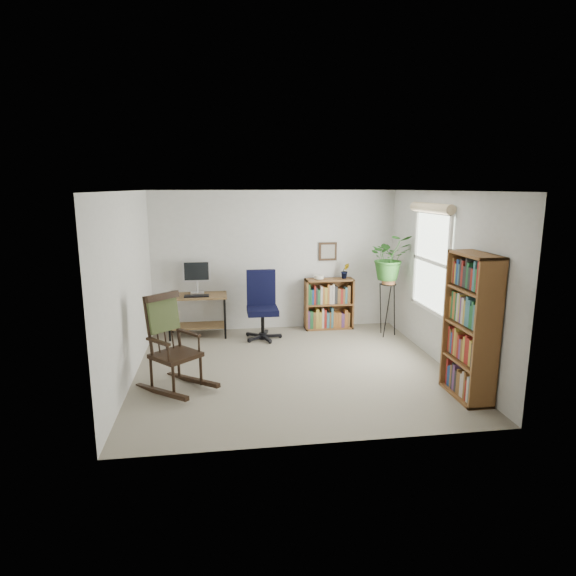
{
  "coord_description": "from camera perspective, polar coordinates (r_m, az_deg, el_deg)",
  "views": [
    {
      "loc": [
        -0.93,
        -6.18,
        2.45
      ],
      "look_at": [
        0.0,
        0.4,
        1.05
      ],
      "focal_mm": 30.0,
      "sensor_mm": 36.0,
      "label": 1
    }
  ],
  "objects": [
    {
      "name": "desk",
      "position": [
        8.17,
        -10.64,
        -3.22
      ],
      "size": [
        0.97,
        0.53,
        0.7
      ],
      "primitive_type": null,
      "color": "brown",
      "rests_on": "floor"
    },
    {
      "name": "low_bookshelf",
      "position": [
        8.45,
        4.87,
        -1.88
      ],
      "size": [
        0.84,
        0.28,
        0.89
      ],
      "primitive_type": null,
      "color": "brown",
      "rests_on": "floor"
    },
    {
      "name": "wall_right",
      "position": [
        7.0,
        17.77,
        1.03
      ],
      "size": [
        0.0,
        4.0,
        2.4
      ],
      "primitive_type": "cube",
      "color": "silver",
      "rests_on": "ground"
    },
    {
      "name": "monitor",
      "position": [
        8.16,
        -10.76,
        1.3
      ],
      "size": [
        0.46,
        0.16,
        0.56
      ],
      "primitive_type": null,
      "color": "silver",
      "rests_on": "desk"
    },
    {
      "name": "potted_plant_small",
      "position": [
        8.43,
        6.77,
        1.5
      ],
      "size": [
        0.13,
        0.24,
        0.11
      ],
      "primitive_type": "imported",
      "color": "#296222",
      "rests_on": "low_bookshelf"
    },
    {
      "name": "keyboard",
      "position": [
        7.96,
        -10.77,
        -0.93
      ],
      "size": [
        0.4,
        0.15,
        0.02
      ],
      "primitive_type": "cube",
      "color": "black",
      "rests_on": "desk"
    },
    {
      "name": "tall_bookshelf",
      "position": [
        5.98,
        20.84,
        -4.32
      ],
      "size": [
        0.32,
        0.75,
        1.72
      ],
      "primitive_type": null,
      "color": "brown",
      "rests_on": "floor"
    },
    {
      "name": "framed_picture",
      "position": [
        8.43,
        4.75,
        4.33
      ],
      "size": [
        0.32,
        0.04,
        0.32
      ],
      "primitive_type": null,
      "color": "black",
      "rests_on": "wall_back"
    },
    {
      "name": "spider_plant",
      "position": [
        7.98,
        12.06,
        6.14
      ],
      "size": [
        1.69,
        1.88,
        1.46
      ],
      "primitive_type": "imported",
      "color": "#296222",
      "rests_on": "plant_stand"
    },
    {
      "name": "office_chair",
      "position": [
        7.82,
        -3.04,
        -2.06
      ],
      "size": [
        0.62,
        0.62,
        1.13
      ],
      "primitive_type": null,
      "rotation": [
        0.0,
        0.0,
        0.01
      ],
      "color": "black",
      "rests_on": "floor"
    },
    {
      "name": "wall_back",
      "position": [
        8.33,
        -1.55,
        3.25
      ],
      "size": [
        4.2,
        0.0,
        2.4
      ],
      "primitive_type": "cube",
      "color": "silver",
      "rests_on": "ground"
    },
    {
      "name": "wall_left",
      "position": [
        6.41,
        -18.39,
        0.04
      ],
      "size": [
        0.0,
        4.0,
        2.4
      ],
      "primitive_type": "cube",
      "color": "silver",
      "rests_on": "ground"
    },
    {
      "name": "window",
      "position": [
        7.21,
        16.56,
        3.03
      ],
      "size": [
        0.12,
        1.2,
        1.5
      ],
      "primitive_type": null,
      "color": "white",
      "rests_on": "wall_right"
    },
    {
      "name": "plant_stand",
      "position": [
        8.18,
        11.71,
        -2.05
      ],
      "size": [
        0.37,
        0.37,
        1.03
      ],
      "primitive_type": null,
      "rotation": [
        0.0,
        0.0,
        -0.36
      ],
      "color": "black",
      "rests_on": "floor"
    },
    {
      "name": "ceiling",
      "position": [
        6.25,
        0.52,
        11.44
      ],
      "size": [
        4.2,
        4.0,
        0.0
      ],
      "primitive_type": "cube",
      "color": "silver",
      "rests_on": "ground"
    },
    {
      "name": "wall_front",
      "position": [
        4.46,
        4.34,
        -4.39
      ],
      "size": [
        4.2,
        0.0,
        2.4
      ],
      "primitive_type": "cube",
      "color": "silver",
      "rests_on": "ground"
    },
    {
      "name": "rocking_chair",
      "position": [
        6.02,
        -13.23,
        -6.29
      ],
      "size": [
        1.16,
        1.19,
        1.21
      ],
      "primitive_type": null,
      "rotation": [
        0.0,
        0.0,
        0.74
      ],
      "color": "black",
      "rests_on": "floor"
    },
    {
      "name": "floor",
      "position": [
        6.71,
        0.49,
        -9.51
      ],
      "size": [
        4.2,
        4.0,
        0.0
      ],
      "primitive_type": "cube",
      "color": "gray",
      "rests_on": "ground"
    }
  ]
}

